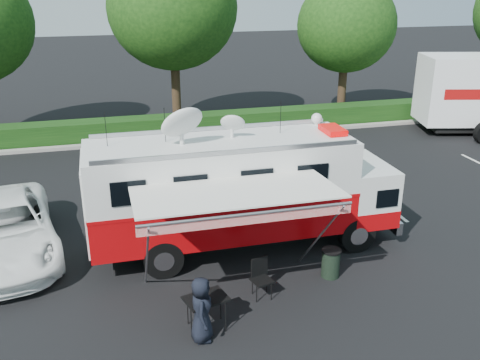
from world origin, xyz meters
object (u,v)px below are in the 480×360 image
object	(u,v)px
command_truck	(242,190)
folding_table	(206,300)
white_suv	(9,255)
trash_bin	(331,263)

from	to	relation	value
command_truck	folding_table	bearing A→B (deg)	-116.72
white_suv	trash_bin	world-z (taller)	white_suv
white_suv	trash_bin	bearing A→B (deg)	-31.99
command_truck	folding_table	size ratio (longest dim) A/B	8.14
trash_bin	folding_table	bearing A→B (deg)	-159.57
folding_table	trash_bin	bearing A→B (deg)	20.43
command_truck	white_suv	bearing A→B (deg)	169.17
command_truck	folding_table	world-z (taller)	command_truck
white_suv	trash_bin	xyz separation A→B (m)	(8.35, -3.39, 0.39)
command_truck	trash_bin	bearing A→B (deg)	-49.41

